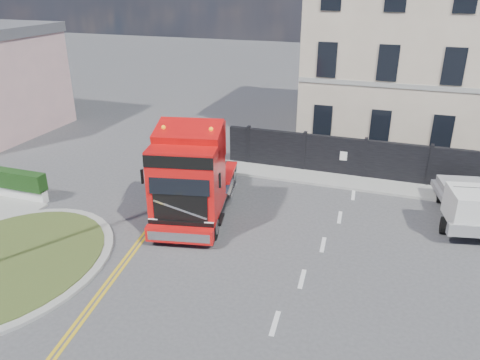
% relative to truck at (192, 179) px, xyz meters
% --- Properties ---
extents(ground, '(120.00, 120.00, 0.00)m').
position_rel_truck_xyz_m(ground, '(2.19, -2.26, -1.81)').
color(ground, '#424244').
rests_on(ground, ground).
extents(traffic_island, '(6.80, 6.80, 0.17)m').
position_rel_truck_xyz_m(traffic_island, '(-4.81, -5.26, -1.73)').
color(traffic_island, gray).
rests_on(traffic_island, ground).
extents(hoarding_fence, '(18.80, 0.25, 2.00)m').
position_rel_truck_xyz_m(hoarding_fence, '(8.74, 6.74, -0.81)').
color(hoarding_fence, black).
rests_on(hoarding_fence, ground).
extents(georgian_building, '(12.30, 10.30, 12.80)m').
position_rel_truck_xyz_m(georgian_building, '(8.19, 14.24, 3.96)').
color(georgian_building, beige).
rests_on(georgian_building, ground).
extents(pavement_far, '(20.00, 1.60, 0.12)m').
position_rel_truck_xyz_m(pavement_far, '(8.19, 5.84, -1.75)').
color(pavement_far, gray).
rests_on(pavement_far, ground).
extents(truck, '(3.81, 7.10, 4.04)m').
position_rel_truck_xyz_m(truck, '(0.00, 0.00, 0.00)').
color(truck, black).
rests_on(truck, ground).
extents(flatbed_pickup, '(2.69, 4.92, 1.93)m').
position_rel_truck_xyz_m(flatbed_pickup, '(10.63, 2.71, -0.77)').
color(flatbed_pickup, gray).
rests_on(flatbed_pickup, ground).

